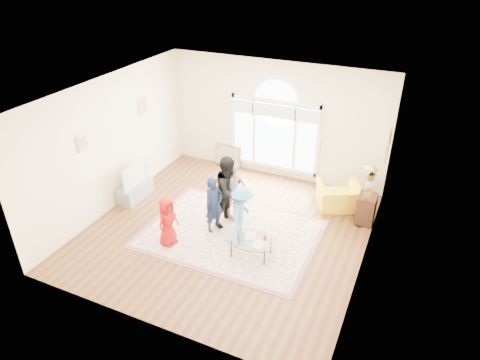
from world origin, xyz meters
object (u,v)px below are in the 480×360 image
at_px(television, 133,174).
at_px(tv_console, 135,191).
at_px(armchair, 339,197).
at_px(coffee_table, 251,240).
at_px(area_rug, 231,234).

bearing_deg(television, tv_console, 180.00).
xyz_separation_m(television, armchair, (4.82, 1.67, -0.39)).
distance_m(coffee_table, armchair, 2.86).
xyz_separation_m(area_rug, tv_console, (-2.89, 0.39, 0.20)).
bearing_deg(armchair, coffee_table, 38.63).
xyz_separation_m(coffee_table, armchair, (1.22, 2.58, -0.08)).
relative_size(television, armchair, 1.02).
height_order(area_rug, coffee_table, coffee_table).
bearing_deg(tv_console, coffee_table, -14.20).
bearing_deg(television, coffee_table, -14.23).
relative_size(area_rug, armchair, 3.63).
bearing_deg(area_rug, armchair, 46.82).
distance_m(television, armchair, 5.11).
xyz_separation_m(tv_console, television, (0.01, -0.00, 0.50)).
height_order(television, coffee_table, television).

